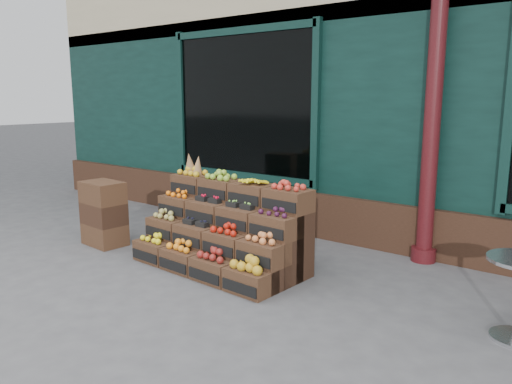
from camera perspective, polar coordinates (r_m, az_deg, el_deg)
The scene contains 5 objects.
ground at distance 5.01m, azimuth -3.20°, elevation -11.07°, with size 60.00×60.00×0.00m, color #4B4B4E.
shop_facade at distance 9.14m, azimuth 18.92°, elevation 13.63°, with size 12.00×6.24×4.80m.
crate_display at distance 5.57m, azimuth -3.67°, elevation -4.77°, with size 1.96×1.02×1.20m.
spare_crates at distance 6.63m, azimuth -17.01°, elevation -2.36°, with size 0.57×0.42×0.82m.
shopkeeper at distance 7.94m, azimuth 2.20°, elevation 3.71°, with size 0.64×0.42×1.76m, color #1D682B.
Camera 1 is at (3.08, -3.48, 1.88)m, focal length 35.00 mm.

